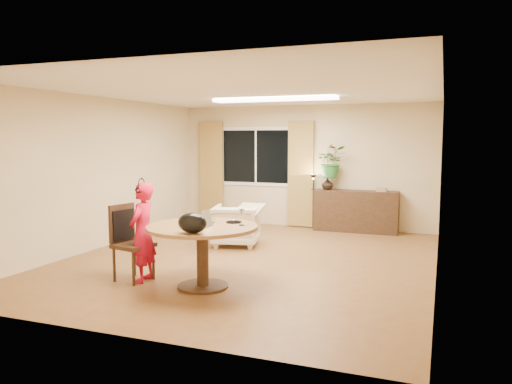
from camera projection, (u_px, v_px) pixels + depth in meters
floor at (249, 260)px, 7.78m from camera, size 6.50×6.50×0.00m
ceiling at (249, 91)px, 7.51m from camera, size 6.50×6.50×0.00m
wall_back at (304, 166)px, 10.67m from camera, size 5.50×0.00×5.50m
wall_left at (101, 173)px, 8.61m from camera, size 0.00×6.50×6.50m
wall_right at (440, 182)px, 6.68m from camera, size 0.00×6.50×6.50m
window at (256, 156)px, 11.02m from camera, size 1.70×0.03×1.30m
curtain_left at (212, 172)px, 11.35m from camera, size 0.55×0.08×2.25m
curtain_right at (301, 174)px, 10.62m from camera, size 0.55×0.08×2.25m
ceiling_panel at (274, 99)px, 8.63m from camera, size 2.20×0.35×0.05m
dining_table at (202, 239)px, 6.27m from camera, size 1.40×1.40×0.80m
dining_chair at (133, 243)px, 6.60m from camera, size 0.57×0.54×1.01m
child at (143, 232)px, 6.55m from camera, size 0.51×0.36×1.31m
laptop at (196, 217)px, 6.21m from camera, size 0.32×0.22×0.22m
tumbler at (212, 219)px, 6.48m from camera, size 0.09×0.09×0.10m
wine_glass at (242, 217)px, 6.25m from camera, size 0.09×0.09×0.21m
pot_lid at (234, 222)px, 6.46m from camera, size 0.22×0.22×0.03m
handbag at (192, 223)px, 5.72m from camera, size 0.39×0.27×0.24m
armchair at (236, 225)px, 8.82m from camera, size 0.93×0.94×0.72m
throw at (249, 205)px, 8.67m from camera, size 0.46×0.56×0.03m
sideboard at (356, 211)px, 10.13m from camera, size 1.68×0.41×0.84m
vase at (327, 184)px, 10.28m from camera, size 0.28×0.28×0.25m
bouquet at (331, 162)px, 10.21m from camera, size 0.72×0.67×0.66m
book_stack at (382, 190)px, 9.91m from camera, size 0.20×0.15×0.08m
desk_lamp at (313, 182)px, 10.34m from camera, size 0.13×0.13×0.32m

